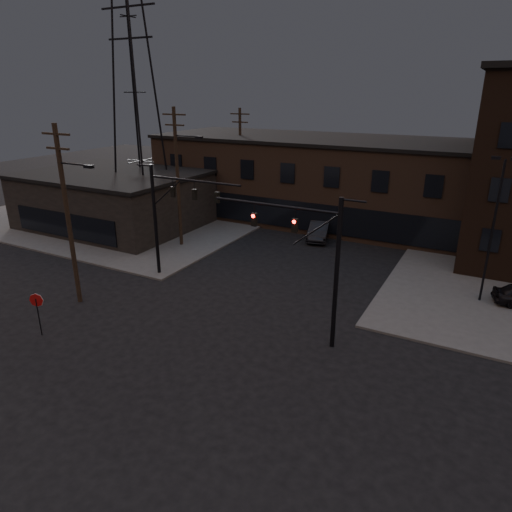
% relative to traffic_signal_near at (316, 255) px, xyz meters
% --- Properties ---
extents(ground, '(140.00, 140.00, 0.00)m').
position_rel_traffic_signal_near_xyz_m(ground, '(-5.36, -4.50, -4.93)').
color(ground, black).
rests_on(ground, ground).
extents(sidewalk_nw, '(30.00, 30.00, 0.15)m').
position_rel_traffic_signal_near_xyz_m(sidewalk_nw, '(-27.36, 17.50, -4.86)').
color(sidewalk_nw, '#474744').
rests_on(sidewalk_nw, ground).
extents(building_row, '(40.00, 12.00, 8.00)m').
position_rel_traffic_signal_near_xyz_m(building_row, '(-5.36, 23.50, -0.93)').
color(building_row, '#4A3427').
rests_on(building_row, ground).
extents(building_left, '(16.00, 12.00, 5.00)m').
position_rel_traffic_signal_near_xyz_m(building_left, '(-25.36, 11.50, -2.43)').
color(building_left, black).
rests_on(building_left, ground).
extents(traffic_signal_near, '(7.12, 0.24, 8.00)m').
position_rel_traffic_signal_near_xyz_m(traffic_signal_near, '(0.00, 0.00, 0.00)').
color(traffic_signal_near, black).
rests_on(traffic_signal_near, ground).
extents(traffic_signal_far, '(7.12, 0.24, 8.00)m').
position_rel_traffic_signal_near_xyz_m(traffic_signal_far, '(-12.07, 3.50, 0.08)').
color(traffic_signal_far, black).
rests_on(traffic_signal_far, ground).
extents(stop_sign, '(0.72, 0.33, 2.48)m').
position_rel_traffic_signal_near_xyz_m(stop_sign, '(-13.36, -6.49, -3.09)').
color(stop_sign, black).
rests_on(stop_sign, ground).
extents(utility_pole_near, '(3.70, 0.28, 11.00)m').
position_rel_traffic_signal_near_xyz_m(utility_pole_near, '(-14.79, -2.50, 0.94)').
color(utility_pole_near, black).
rests_on(utility_pole_near, ground).
extents(utility_pole_mid, '(3.70, 0.28, 11.50)m').
position_rel_traffic_signal_near_xyz_m(utility_pole_mid, '(-15.79, 9.50, 1.19)').
color(utility_pole_mid, black).
rests_on(utility_pole_mid, ground).
extents(utility_pole_far, '(2.20, 0.28, 11.00)m').
position_rel_traffic_signal_near_xyz_m(utility_pole_far, '(-16.86, 21.50, 0.85)').
color(utility_pole_far, black).
rests_on(utility_pole_far, ground).
extents(transmission_tower, '(7.00, 7.00, 25.00)m').
position_rel_traffic_signal_near_xyz_m(transmission_tower, '(-23.36, 13.50, 7.57)').
color(transmission_tower, black).
rests_on(transmission_tower, ground).
extents(lot_light_a, '(1.50, 0.28, 9.14)m').
position_rel_traffic_signal_near_xyz_m(lot_light_a, '(7.64, 9.50, 0.58)').
color(lot_light_a, black).
rests_on(lot_light_a, ground).
extents(car_crossing, '(2.78, 5.11, 1.60)m').
position_rel_traffic_signal_near_xyz_m(car_crossing, '(-6.08, 17.02, -4.13)').
color(car_crossing, black).
rests_on(car_crossing, ground).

